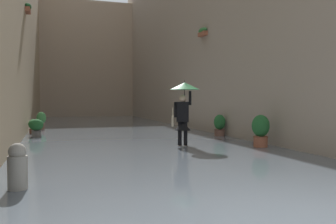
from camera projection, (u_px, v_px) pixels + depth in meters
The scene contains 10 objects.
ground_plane at pixel (114, 132), 17.43m from camera, with size 69.23×69.23×0.00m, color slate.
flood_water at pixel (114, 131), 17.43m from camera, with size 8.41×33.69×0.09m, color slate.
building_facade_far at pixel (87, 60), 31.33m from camera, with size 11.21×1.80×9.77m, color tan.
person_wading at pixel (184, 102), 11.40m from camera, with size 0.93×0.93×2.13m.
potted_plant_mid_right at pixel (36, 127), 14.21m from camera, with size 0.54×0.54×0.76m.
potted_plant_mid_left at pixel (220, 126), 14.48m from camera, with size 0.46×0.46×0.93m.
potted_plant_near_right at pixel (34, 127), 15.63m from camera, with size 0.43×0.43×0.68m.
potted_plant_far_left at pixel (261, 131), 11.10m from camera, with size 0.53×0.53×1.07m.
potted_plant_far_right at pixel (41, 120), 17.52m from camera, with size 0.44×0.44×0.93m.
mooring_bollard at pixel (18, 169), 5.86m from camera, with size 0.31×0.31×0.84m.
Camera 1 is at (2.71, 3.52, 1.54)m, focal length 39.19 mm.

